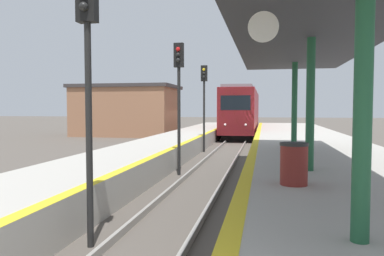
% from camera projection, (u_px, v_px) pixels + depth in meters
% --- Properties ---
extents(train, '(2.69, 17.51, 4.31)m').
position_uv_depth(train, '(242.00, 112.00, 35.32)').
color(train, black).
rests_on(train, ground).
extents(signal_near, '(0.36, 0.31, 4.98)m').
position_uv_depth(signal_near, '(88.00, 58.00, 6.69)').
color(signal_near, black).
rests_on(signal_near, ground).
extents(signal_mid, '(0.36, 0.31, 4.98)m').
position_uv_depth(signal_mid, '(179.00, 84.00, 14.06)').
color(signal_mid, black).
rests_on(signal_mid, ground).
extents(signal_far, '(0.36, 0.31, 4.98)m').
position_uv_depth(signal_far, '(204.00, 92.00, 21.45)').
color(signal_far, black).
rests_on(signal_far, ground).
extents(station_canopy, '(4.04, 16.07, 3.68)m').
position_uv_depth(station_canopy, '(311.00, 36.00, 9.68)').
color(station_canopy, '#1E5133').
rests_on(station_canopy, platform_right).
extents(trash_bin, '(0.61, 0.61, 0.91)m').
position_uv_depth(trash_bin, '(294.00, 164.00, 8.03)').
color(trash_bin, maroon).
rests_on(trash_bin, platform_right).
extents(station_building, '(9.24, 6.32, 4.64)m').
position_uv_depth(station_building, '(127.00, 110.00, 34.80)').
color(station_building, '#9E6B4C').
rests_on(station_building, ground).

